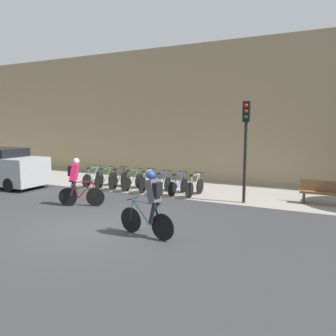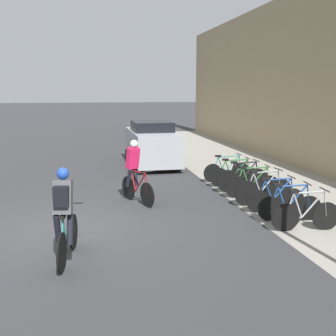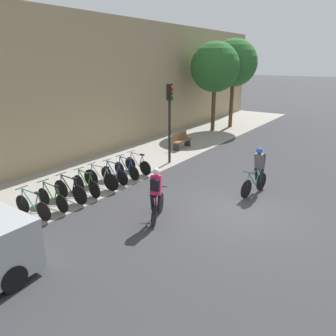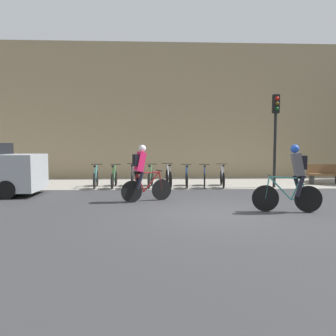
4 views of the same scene
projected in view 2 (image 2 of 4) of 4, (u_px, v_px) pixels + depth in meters
ground at (69, 228)px, 9.72m from camera, size 200.00×200.00×0.00m
kerb_strip at (332, 211)px, 11.05m from camera, size 44.00×4.50×0.01m
cyclist_pink at (134, 169)px, 11.85m from camera, size 1.57×0.75×1.78m
cyclist_grey at (65, 214)px, 7.58m from camera, size 1.79×0.54×1.79m
parked_bike_0 at (227, 170)px, 14.61m from camera, size 0.46×1.70×0.96m
parked_bike_1 at (234, 175)px, 13.88m from camera, size 0.46×1.66×0.95m
parked_bike_2 at (243, 179)px, 13.15m from camera, size 0.46×1.70×0.99m
parked_bike_3 at (253, 185)px, 12.42m from camera, size 0.46×1.65×0.96m
parked_bike_4 at (263, 190)px, 11.68m from camera, size 0.46×1.74×0.99m
parked_bike_5 at (276, 198)px, 10.95m from camera, size 0.46×1.57×0.94m
parked_bike_6 at (290, 205)px, 10.22m from camera, size 0.46×1.58×0.94m
parked_bike_7 at (306, 214)px, 9.49m from camera, size 0.46×1.61×0.96m
parked_car at (152, 144)px, 17.74m from camera, size 4.30×1.84×1.85m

